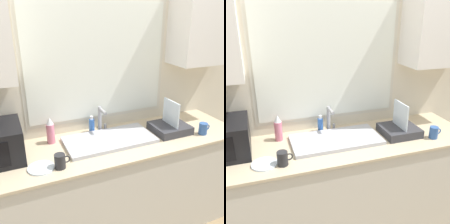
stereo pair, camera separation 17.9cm
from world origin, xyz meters
The scene contains 10 objects.
countertop centered at (0.00, 0.32, 0.46)m, with size 2.28×0.67×0.92m.
wall_back centered at (0.00, 0.63, 1.42)m, with size 6.00×0.38×2.60m.
sink_basin centered at (-0.02, 0.34, 0.93)m, with size 0.73×0.37×0.03m.
faucet centered at (-0.02, 0.54, 1.05)m, with size 0.08×0.15×0.23m.
dish_rack centered at (0.54, 0.30, 0.96)m, with size 0.31×0.28×0.29m.
spray_bottle centered at (-0.47, 0.51, 1.02)m, with size 0.06×0.06×0.22m.
soap_bottle centered at (-0.10, 0.56, 0.98)m, with size 0.05×0.05×0.15m.
mug_near_sink centered at (-0.48, 0.12, 0.97)m, with size 0.11×0.08×0.10m.
mug_by_rack centered at (0.78, 0.14, 0.97)m, with size 0.11×0.07×0.10m.
small_plate centered at (-0.61, 0.16, 0.92)m, with size 0.18×0.18×0.01m.
Camera 2 is at (-0.61, -1.49, 1.94)m, focal length 42.00 mm.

